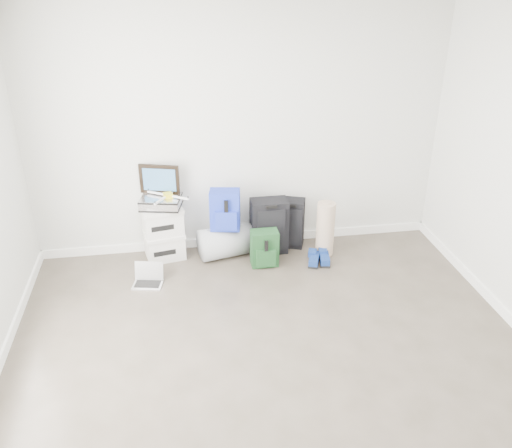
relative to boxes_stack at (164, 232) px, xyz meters
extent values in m
plane|color=#3D372C|center=(0.88, -2.32, -0.31)|extent=(5.00, 5.00, 0.00)
cube|color=silver|center=(0.88, 0.18, 1.04)|extent=(4.50, 0.02, 2.70)
cube|color=white|center=(0.88, -2.32, 2.39)|extent=(4.50, 5.00, 0.02)
cube|color=white|center=(0.88, 0.17, -0.26)|extent=(4.50, 0.02, 0.10)
cube|color=silver|center=(0.00, 0.00, -0.17)|extent=(0.46, 0.40, 0.26)
cube|color=silver|center=(0.00, 0.00, -0.02)|extent=(0.48, 0.42, 0.04)
cube|color=silver|center=(0.00, 0.00, 0.13)|extent=(0.46, 0.40, 0.26)
cube|color=silver|center=(0.00, 0.00, 0.28)|extent=(0.48, 0.42, 0.04)
cube|color=#B2B2B7|center=(0.00, 0.00, 0.36)|extent=(0.47, 0.39, 0.12)
cube|color=black|center=(0.00, 0.10, 0.59)|extent=(0.42, 0.15, 0.33)
cube|color=#256495|center=(0.00, 0.08, 0.59)|extent=(0.35, 0.11, 0.25)
cube|color=yellow|center=(0.08, -0.02, 0.45)|extent=(0.11, 0.11, 0.05)
cube|color=white|center=(0.15, 0.09, 0.45)|extent=(0.15, 0.22, 0.02)
cube|color=white|center=(-0.03, 0.05, 0.45)|extent=(0.22, 0.15, 0.02)
cube|color=white|center=(0.01, -0.13, 0.45)|extent=(0.15, 0.22, 0.02)
cube|color=white|center=(0.19, -0.09, 0.45)|extent=(0.22, 0.15, 0.02)
cylinder|color=gray|center=(0.68, -0.09, -0.13)|extent=(0.64, 0.48, 0.36)
cube|color=#172C9B|center=(0.68, -0.11, 0.27)|extent=(0.35, 0.25, 0.45)
cube|color=#172C9B|center=(0.68, -0.22, 0.20)|extent=(0.24, 0.10, 0.21)
cube|color=black|center=(1.17, -0.06, 0.01)|extent=(0.41, 0.24, 0.63)
cube|color=black|center=(1.17, -0.19, 0.01)|extent=(0.31, 0.03, 0.51)
cube|color=black|center=(1.17, -0.19, 0.31)|extent=(0.12, 0.03, 0.03)
cube|color=#13341B|center=(1.07, -0.35, -0.10)|extent=(0.29, 0.18, 0.41)
cube|color=#13341B|center=(1.07, -0.45, -0.17)|extent=(0.21, 0.06, 0.19)
cube|color=black|center=(1.41, 0.05, -0.02)|extent=(0.41, 0.32, 0.57)
cube|color=black|center=(1.41, -0.07, -0.02)|extent=(0.27, 0.12, 0.46)
cube|color=black|center=(1.41, -0.06, 0.25)|extent=(0.13, 0.07, 0.03)
cube|color=black|center=(1.61, -0.41, -0.29)|extent=(0.19, 0.28, 0.02)
cube|color=#184390|center=(1.61, -0.41, -0.25)|extent=(0.18, 0.27, 0.06)
cube|color=black|center=(1.73, -0.41, -0.29)|extent=(0.15, 0.28, 0.02)
cube|color=#184390|center=(1.73, -0.41, -0.25)|extent=(0.14, 0.27, 0.06)
cylinder|color=tan|center=(1.78, -0.21, 0.00)|extent=(0.20, 0.20, 0.62)
cube|color=silver|center=(-0.19, -0.57, -0.30)|extent=(0.33, 0.26, 0.01)
cube|color=black|center=(-0.19, -0.57, -0.29)|extent=(0.28, 0.19, 0.00)
cube|color=black|center=(-0.17, -0.47, -0.19)|extent=(0.29, 0.07, 0.20)
camera|label=1|loc=(0.16, -5.39, 2.75)|focal=38.00mm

